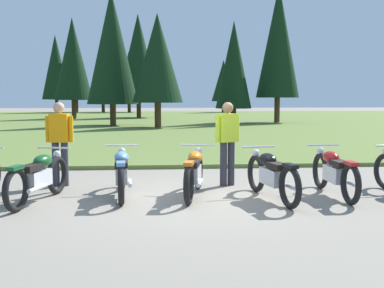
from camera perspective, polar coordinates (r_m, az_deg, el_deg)
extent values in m
plane|color=gray|center=(8.29, 0.33, -6.61)|extent=(140.00, 140.00, 0.00)
cube|color=#5B7033|center=(33.55, -3.40, 2.75)|extent=(80.00, 44.00, 0.10)
cylinder|color=#47331E|center=(37.99, -14.09, 4.03)|extent=(0.36, 0.36, 1.55)
cone|color=black|center=(38.09, -14.24, 9.96)|extent=(2.94, 2.94, 6.32)
cylinder|color=#47331E|center=(30.43, 5.02, 3.34)|extent=(0.36, 0.36, 1.05)
cone|color=black|center=(30.48, 5.08, 9.54)|extent=(2.31, 2.31, 5.54)
cylinder|color=#47331E|center=(26.16, -4.16, 3.43)|extent=(0.36, 0.36, 1.47)
cone|color=black|center=(26.23, -4.21, 10.35)|extent=(2.79, 2.79, 4.85)
cylinder|color=#47331E|center=(52.13, 3.81, 4.47)|extent=(0.36, 0.36, 1.32)
cone|color=black|center=(52.15, 3.83, 7.67)|extent=(2.60, 2.60, 4.50)
cylinder|color=#47331E|center=(31.64, 10.26, 3.98)|extent=(0.36, 0.36, 1.74)
cone|color=black|center=(31.83, 10.40, 12.18)|extent=(2.81, 2.81, 7.35)
cylinder|color=#47331E|center=(38.67, -6.46, 4.06)|extent=(0.36, 0.36, 1.37)
cone|color=black|center=(38.78, -6.53, 10.29)|extent=(3.48, 3.48, 7.06)
cylinder|color=#47331E|center=(53.56, -13.80, 4.57)|extent=(0.36, 0.36, 1.73)
cone|color=black|center=(53.64, -13.90, 8.88)|extent=(2.75, 2.75, 6.33)
cylinder|color=#47331E|center=(53.59, -10.70, 4.28)|extent=(0.36, 0.36, 1.07)
cone|color=black|center=(53.64, -10.77, 8.30)|extent=(2.73, 2.73, 6.45)
cylinder|color=#47331E|center=(52.25, -7.61, 4.29)|extent=(0.36, 0.36, 1.06)
cone|color=black|center=(52.28, -7.66, 7.96)|extent=(2.69, 2.69, 5.64)
cylinder|color=#47331E|center=(28.35, -9.54, 3.42)|extent=(0.36, 0.36, 1.36)
cone|color=black|center=(28.48, -9.68, 11.48)|extent=(3.01, 3.01, 6.63)
cylinder|color=#47331E|center=(53.41, -16.05, 4.39)|extent=(0.36, 0.36, 1.52)
cone|color=black|center=(53.50, -16.17, 8.93)|extent=(3.07, 3.07, 6.94)
torus|color=black|center=(8.97, -16.02, -3.62)|extent=(0.27, 0.70, 0.70)
torus|color=black|center=(7.75, -20.54, -5.21)|extent=(0.27, 0.70, 0.70)
cube|color=silver|center=(8.34, -18.12, -4.02)|extent=(0.35, 0.67, 0.28)
ellipsoid|color=#144C23|center=(8.46, -17.61, -1.96)|extent=(0.37, 0.53, 0.22)
cube|color=black|center=(8.12, -18.90, -2.74)|extent=(0.33, 0.52, 0.10)
cube|color=#144C23|center=(7.70, -20.63, -2.72)|extent=(0.22, 0.34, 0.06)
cylinder|color=silver|center=(8.81, -16.40, -0.45)|extent=(0.61, 0.18, 0.03)
sphere|color=silver|center=(8.93, -16.03, -1.20)|extent=(0.14, 0.14, 0.14)
cylinder|color=silver|center=(8.03, -18.22, -5.12)|extent=(0.20, 0.55, 0.07)
torus|color=black|center=(9.17, -8.45, -3.25)|extent=(0.14, 0.70, 0.70)
torus|color=black|center=(7.79, -8.57, -4.85)|extent=(0.14, 0.70, 0.70)
cube|color=silver|center=(8.48, -8.51, -3.65)|extent=(0.23, 0.65, 0.28)
ellipsoid|color=#598CC6|center=(8.61, -8.52, -1.62)|extent=(0.29, 0.49, 0.22)
cube|color=black|center=(8.22, -8.55, -2.39)|extent=(0.25, 0.49, 0.10)
cube|color=#598CC6|center=(7.74, -8.61, -2.37)|extent=(0.16, 0.33, 0.06)
cylinder|color=silver|center=(9.01, -8.51, -0.15)|extent=(0.62, 0.07, 0.03)
sphere|color=silver|center=(9.14, -8.48, -0.88)|extent=(0.14, 0.14, 0.14)
cylinder|color=silver|center=(8.20, -7.55, -4.67)|extent=(0.10, 0.55, 0.07)
torus|color=black|center=(9.11, 0.79, -3.25)|extent=(0.24, 0.71, 0.70)
torus|color=black|center=(7.74, -0.39, -4.85)|extent=(0.24, 0.71, 0.70)
cube|color=silver|center=(8.42, 0.25, -3.65)|extent=(0.33, 0.67, 0.28)
ellipsoid|color=orange|center=(8.55, 0.40, -1.61)|extent=(0.35, 0.52, 0.22)
cube|color=black|center=(8.17, 0.06, -2.38)|extent=(0.31, 0.52, 0.10)
cube|color=orange|center=(7.69, -0.39, -2.36)|extent=(0.20, 0.34, 0.06)
cylinder|color=silver|center=(8.95, 0.72, -0.13)|extent=(0.61, 0.16, 0.03)
sphere|color=silver|center=(9.08, 0.81, -0.87)|extent=(0.14, 0.14, 0.14)
cylinder|color=silver|center=(8.13, 0.97, -4.71)|extent=(0.18, 0.55, 0.07)
torus|color=black|center=(8.88, 7.76, -3.54)|extent=(0.22, 0.71, 0.70)
torus|color=black|center=(7.62, 11.78, -5.14)|extent=(0.22, 0.71, 0.70)
cube|color=silver|center=(8.24, 9.62, -3.94)|extent=(0.31, 0.66, 0.28)
ellipsoid|color=black|center=(8.36, 9.15, -1.85)|extent=(0.34, 0.52, 0.22)
cube|color=black|center=(8.01, 10.29, -2.64)|extent=(0.30, 0.51, 0.10)
cube|color=black|center=(7.57, 11.83, -2.61)|extent=(0.19, 0.34, 0.06)
cylinder|color=silver|center=(8.72, 8.06, -0.33)|extent=(0.62, 0.14, 0.03)
sphere|color=silver|center=(8.85, 7.75, -1.09)|extent=(0.14, 0.14, 0.14)
cylinder|color=silver|center=(8.05, 11.40, -4.92)|extent=(0.16, 0.55, 0.07)
torus|color=black|center=(9.44, 15.28, -3.14)|extent=(0.10, 0.70, 0.70)
torus|color=black|center=(8.16, 18.66, -4.61)|extent=(0.10, 0.70, 0.70)
cube|color=silver|center=(8.79, 16.86, -3.50)|extent=(0.20, 0.64, 0.28)
ellipsoid|color=#AD1919|center=(8.91, 16.48, -1.55)|extent=(0.26, 0.48, 0.22)
cube|color=black|center=(8.55, 17.44, -2.28)|extent=(0.22, 0.48, 0.10)
cube|color=#AD1919|center=(8.11, 18.74, -2.25)|extent=(0.14, 0.32, 0.06)
cylinder|color=silver|center=(9.28, 15.58, -0.12)|extent=(0.62, 0.03, 0.03)
sphere|color=silver|center=(9.41, 15.30, -0.84)|extent=(0.14, 0.14, 0.14)
cylinder|color=silver|center=(8.58, 18.45, -4.44)|extent=(0.07, 0.55, 0.07)
cylinder|color=#2D2D38|center=(9.49, 4.75, -2.37)|extent=(0.14, 0.14, 0.88)
cylinder|color=#2D2D38|center=(9.39, 3.83, -2.44)|extent=(0.14, 0.14, 0.88)
cube|color=#C6E52D|center=(9.36, 4.33, 1.96)|extent=(0.42, 0.35, 0.56)
sphere|color=#9E7051|center=(9.35, 4.35, 4.41)|extent=(0.22, 0.22, 0.22)
cylinder|color=#C6E52D|center=(9.49, 5.49, 1.88)|extent=(0.09, 0.09, 0.52)
cylinder|color=#C6E52D|center=(9.24, 3.13, 1.80)|extent=(0.09, 0.09, 0.52)
cylinder|color=#2D2D38|center=(9.77, -16.17, -2.34)|extent=(0.14, 0.14, 0.88)
cylinder|color=#2D2D38|center=(9.72, -15.15, -2.35)|extent=(0.14, 0.14, 0.88)
cube|color=orange|center=(9.67, -15.77, 1.88)|extent=(0.38, 0.25, 0.56)
sphere|color=tan|center=(9.65, -15.84, 4.25)|extent=(0.22, 0.22, 0.22)
cylinder|color=orange|center=(9.74, -17.07, 1.75)|extent=(0.09, 0.09, 0.52)
cylinder|color=orange|center=(9.61, -14.45, 1.77)|extent=(0.09, 0.09, 0.52)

